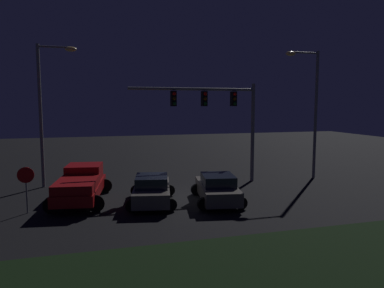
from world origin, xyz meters
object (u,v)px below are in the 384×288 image
Objects in this scene: car_sedan_far at (152,190)px; street_lamp_right at (310,100)px; traffic_signal_gantry at (218,108)px; car_sedan at (217,188)px; stop_sign at (26,181)px; pickup_truck at (81,183)px; street_lamp_left at (47,99)px.

car_sedan_far is 13.00m from street_lamp_right.
car_sedan_far is 7.49m from traffic_signal_gantry.
car_sedan is at bearing -152.96° from street_lamp_right.
street_lamp_right reaches higher than stop_sign.
car_sedan_far is at bearing 0.74° from stop_sign.
street_lamp_left is at bearing 34.09° from pickup_truck.
car_sedan is 11.81m from street_lamp_left.
pickup_truck reaches higher than car_sedan.
street_lamp_right is (17.06, -2.08, 0.00)m from street_lamp_left.
car_sedan is 0.99× the size of car_sedan_far.
pickup_truck is 2.99m from stop_sign.
traffic_signal_gantry is (1.62, 4.39, 4.16)m from car_sedan.
traffic_signal_gantry is 0.95× the size of street_lamp_left.
stop_sign is (-9.34, 0.59, 0.82)m from car_sedan.
street_lamp_right is at bearing -6.96° from street_lamp_left.
street_lamp_right is (11.59, 3.53, 4.71)m from car_sedan_far.
stop_sign is at bearing -168.40° from street_lamp_right.
traffic_signal_gantry reaches higher than car_sedan.
street_lamp_left is (-10.45, 1.89, 0.54)m from traffic_signal_gantry.
stop_sign is (-0.51, -5.69, -3.88)m from street_lamp_left.
pickup_truck is at bearing 77.38° from car_sedan_far.
stop_sign is at bearing -160.87° from traffic_signal_gantry.
street_lamp_right reaches higher than traffic_signal_gantry.
street_lamp_left reaches higher than car_sedan_far.
car_sedan and car_sedan_far have the same top height.
street_lamp_right reaches higher than car_sedan.
pickup_truck is 2.53× the size of stop_sign.
car_sedan is 0.53× the size of street_lamp_right.
street_lamp_left is (-1.94, 4.06, 4.44)m from pickup_truck.
car_sedan is 9.40m from stop_sign.
traffic_signal_gantry is 12.07m from stop_sign.
street_lamp_left is (-8.83, 6.28, 4.70)m from car_sedan.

